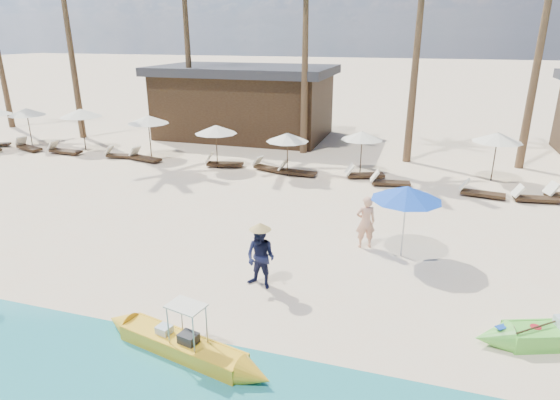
% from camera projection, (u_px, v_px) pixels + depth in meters
% --- Properties ---
extents(ground, '(240.00, 240.00, 0.00)m').
position_uv_depth(ground, '(292.00, 291.00, 11.89)').
color(ground, beige).
rests_on(ground, ground).
extents(yellow_canoe, '(4.58, 1.28, 1.20)m').
position_uv_depth(yellow_canoe, '(182.00, 346.00, 9.50)').
color(yellow_canoe, gold).
rests_on(yellow_canoe, ground).
extents(tourist, '(0.70, 0.58, 1.64)m').
position_uv_depth(tourist, '(366.00, 222.00, 14.08)').
color(tourist, tan).
rests_on(tourist, ground).
extents(vendor_green, '(0.93, 0.79, 1.66)m').
position_uv_depth(vendor_green, '(261.00, 257.00, 11.83)').
color(vendor_green, '#141838').
rests_on(vendor_green, ground).
extents(blue_umbrella, '(2.00, 2.00, 2.16)m').
position_uv_depth(blue_umbrella, '(407.00, 193.00, 13.12)').
color(blue_umbrella, '#99999E').
rests_on(blue_umbrella, ground).
extents(resort_parasol_1, '(2.07, 2.07, 2.13)m').
position_uv_depth(resort_parasol_1, '(26.00, 112.00, 26.82)').
color(resort_parasol_1, '#342415').
rests_on(resort_parasol_1, ground).
extents(lounger_1_right, '(1.94, 1.13, 0.63)m').
position_uv_depth(lounger_1_right, '(28.00, 147.00, 26.07)').
color(lounger_1_right, '#342415').
rests_on(lounger_1_right, ground).
extents(resort_parasol_2, '(2.23, 2.23, 2.30)m').
position_uv_depth(resort_parasol_2, '(81.00, 113.00, 25.56)').
color(resort_parasol_2, '#342415').
rests_on(resort_parasol_2, ground).
extents(lounger_2_left, '(1.92, 0.66, 0.64)m').
position_uv_depth(lounger_2_left, '(64.00, 150.00, 25.30)').
color(lounger_2_left, '#342415').
rests_on(lounger_2_left, ground).
extents(resort_parasol_3, '(2.13, 2.13, 2.19)m').
position_uv_depth(resort_parasol_3, '(148.00, 119.00, 24.14)').
color(resort_parasol_3, '#342415').
rests_on(resort_parasol_3, ground).
extents(lounger_3_left, '(1.73, 0.76, 0.57)m').
position_uv_depth(lounger_3_left, '(120.00, 155.00, 24.44)').
color(lounger_3_left, '#342415').
rests_on(lounger_3_left, ground).
extents(lounger_3_right, '(1.90, 0.98, 0.62)m').
position_uv_depth(lounger_3_right, '(144.00, 157.00, 23.88)').
color(lounger_3_right, '#342415').
rests_on(lounger_3_right, ground).
extents(resort_parasol_4, '(2.02, 2.02, 2.08)m').
position_uv_depth(resort_parasol_4, '(216.00, 129.00, 22.17)').
color(resort_parasol_4, '#342415').
rests_on(resort_parasol_4, ground).
extents(lounger_4_left, '(1.92, 0.92, 0.63)m').
position_uv_depth(lounger_4_left, '(222.00, 163.00, 22.83)').
color(lounger_4_left, '#342415').
rests_on(lounger_4_left, ground).
extents(lounger_4_right, '(1.75, 1.02, 0.57)m').
position_uv_depth(lounger_4_right, '(268.00, 167.00, 22.19)').
color(lounger_4_right, '#342415').
rests_on(lounger_4_right, ground).
extents(resort_parasol_5, '(1.92, 1.92, 1.98)m').
position_uv_depth(resort_parasol_5, '(287.00, 137.00, 20.93)').
color(resort_parasol_5, '#342415').
rests_on(resort_parasol_5, ground).
extents(lounger_5_left, '(1.81, 0.69, 0.60)m').
position_uv_depth(lounger_5_left, '(295.00, 171.00, 21.50)').
color(lounger_5_left, '#342415').
rests_on(lounger_5_left, ground).
extents(resort_parasol_6, '(1.93, 1.93, 1.99)m').
position_uv_depth(resort_parasol_6, '(362.00, 135.00, 21.26)').
color(resort_parasol_6, '#342415').
rests_on(resort_parasol_6, ground).
extents(lounger_6_left, '(1.82, 1.09, 0.59)m').
position_uv_depth(lounger_6_left, '(363.00, 174.00, 21.06)').
color(lounger_6_left, '#342415').
rests_on(lounger_6_left, ground).
extents(lounger_6_right, '(1.75, 0.79, 0.57)m').
position_uv_depth(lounger_6_right, '(388.00, 182.00, 20.01)').
color(lounger_6_right, '#342415').
rests_on(lounger_6_right, ground).
extents(resort_parasol_7, '(2.10, 2.10, 2.16)m').
position_uv_depth(resort_parasol_7, '(498.00, 137.00, 20.15)').
color(resort_parasol_7, '#342415').
rests_on(resort_parasol_7, ground).
extents(lounger_7_left, '(1.80, 0.77, 0.59)m').
position_uv_depth(lounger_7_left, '(480.00, 192.00, 18.67)').
color(lounger_7_left, '#342415').
rests_on(lounger_7_left, ground).
extents(lounger_7_right, '(1.79, 0.76, 0.59)m').
position_uv_depth(lounger_7_right, '(533.00, 197.00, 18.08)').
color(lounger_7_right, '#342415').
rests_on(lounger_7_right, ground).
extents(pavilion_west, '(10.80, 6.60, 4.30)m').
position_uv_depth(pavilion_west, '(245.00, 101.00, 29.11)').
color(pavilion_west, '#342415').
rests_on(pavilion_west, ground).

